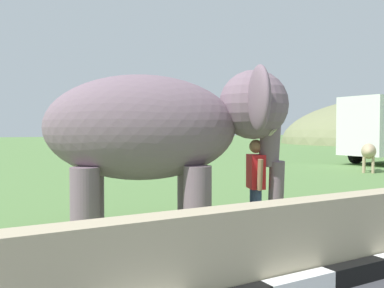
# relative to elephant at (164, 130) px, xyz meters

# --- Properties ---
(barrier_parapet) EXTENTS (28.00, 0.36, 1.00)m
(barrier_parapet) POSITION_rel_elephant_xyz_m (-0.57, -2.56, -1.32)
(barrier_parapet) COLOR tan
(barrier_parapet) RESTS_ON ground_plane
(elephant) EXTENTS (4.05, 3.15, 2.82)m
(elephant) POSITION_rel_elephant_xyz_m (0.00, 0.00, 0.00)
(elephant) COLOR slate
(elephant) RESTS_ON ground_plane
(person_handler) EXTENTS (0.38, 0.64, 1.66)m
(person_handler) POSITION_rel_elephant_xyz_m (1.50, -0.49, -0.90)
(person_handler) COLOR navy
(person_handler) RESTS_ON ground_plane
(cow_mid) EXTENTS (1.76, 1.47, 1.23)m
(cow_mid) POSITION_rel_elephant_xyz_m (12.56, 5.75, -0.95)
(cow_mid) COLOR tan
(cow_mid) RESTS_ON ground_plane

